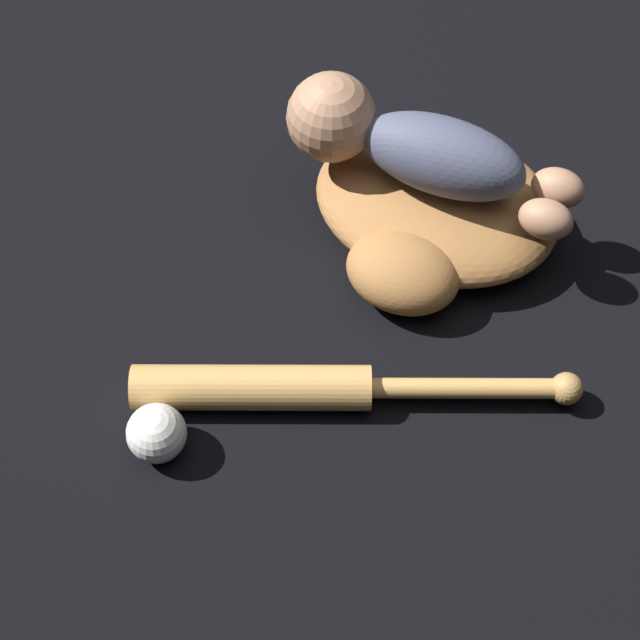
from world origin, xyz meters
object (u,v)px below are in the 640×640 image
baseball (157,433)px  baseball_glove (431,215)px  baby_figure (408,145)px  baseball_bat (299,388)px

baseball → baseball_glove: bearing=-122.2°
baseball_glove → baby_figure: 0.10m
baseball_glove → baseball: baseball_glove is taller
baby_figure → baseball_bat: (0.06, 0.31, -0.11)m
baby_figure → baseball: (0.20, 0.41, -0.10)m
baseball_bat → baby_figure: bearing=-100.9°
baby_figure → baseball: size_ratio=5.56×
baseball_glove → baby_figure: bearing=-32.8°
baby_figure → baseball_glove: bearing=147.2°
baby_figure → baseball: bearing=64.0°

